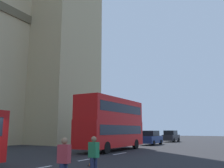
% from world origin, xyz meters
% --- Properties ---
extents(double_decker_bus, '(9.24, 2.54, 4.90)m').
position_xyz_m(double_decker_bus, '(14.19, 2.00, 2.71)').
color(double_decker_bus, red).
rests_on(double_decker_bus, ground_plane).
extents(sedan_lead, '(4.40, 1.86, 1.85)m').
position_xyz_m(sedan_lead, '(24.79, 2.03, 0.91)').
color(sedan_lead, navy).
rests_on(sedan_lead, ground_plane).
extents(sedan_trailing, '(4.40, 1.86, 1.85)m').
position_xyz_m(sedan_trailing, '(34.28, 2.09, 0.91)').
color(sedan_trailing, black).
rests_on(sedan_trailing, ground_plane).
extents(traffic_cone_middle, '(0.36, 0.36, 0.58)m').
position_xyz_m(traffic_cone_middle, '(2.82, -1.82, 0.28)').
color(traffic_cone_middle, black).
rests_on(traffic_cone_middle, ground_plane).
extents(traffic_cone_east, '(0.36, 0.36, 0.58)m').
position_xyz_m(traffic_cone_east, '(4.98, -1.94, 0.28)').
color(traffic_cone_east, black).
rests_on(traffic_cone_east, ground_plane).
extents(pedestrian_near_cones, '(0.36, 0.43, 1.69)m').
position_xyz_m(pedestrian_near_cones, '(-0.10, -4.27, 0.91)').
color(pedestrian_near_cones, '#262D4C').
rests_on(pedestrian_near_cones, ground_plane).
extents(pedestrian_by_kerb, '(0.36, 0.43, 1.69)m').
position_xyz_m(pedestrian_by_kerb, '(1.80, -4.19, 0.91)').
color(pedestrian_by_kerb, '#262D4C').
rests_on(pedestrian_by_kerb, ground_plane).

